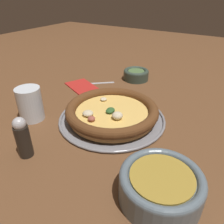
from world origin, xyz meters
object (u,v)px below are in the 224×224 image
object	(u,v)px
napkin	(82,86)
pepper_shaker	(23,137)
bowl_far	(136,74)
drinking_cup	(30,104)
fork	(89,84)
pizza	(112,111)
pizza_tray	(112,118)
bowl_near	(161,185)

from	to	relation	value
napkin	pepper_shaker	xyz separation A→B (m)	(0.14, -0.39, 0.05)
bowl_far	napkin	bearing A→B (deg)	-128.05
drinking_cup	fork	distance (m)	0.32
pizza	pepper_shaker	world-z (taller)	pepper_shaker
pizza_tray	bowl_far	bearing A→B (deg)	104.35
pizza_tray	drinking_cup	size ratio (longest dim) A/B	3.18
pizza	bowl_near	bearing A→B (deg)	-40.16
bowl_near	drinking_cup	distance (m)	0.45
bowl_far	pepper_shaker	bearing A→B (deg)	-90.56
pizza_tray	bowl_far	distance (m)	0.35
pizza_tray	drinking_cup	distance (m)	0.25
pizza	napkin	bearing A→B (deg)	148.11
pizza_tray	fork	size ratio (longest dim) A/B	2.06
pizza_tray	drinking_cup	bearing A→B (deg)	-149.40
bowl_far	fork	bearing A→B (deg)	-134.07
pepper_shaker	bowl_near	bearing A→B (deg)	9.48
bowl_near	bowl_far	xyz separation A→B (m)	(-0.32, 0.53, -0.01)
drinking_cup	napkin	xyz separation A→B (m)	(-0.02, 0.27, -0.05)
napkin	pepper_shaker	distance (m)	0.42
pizza	bowl_near	world-z (taller)	bowl_near
pizza_tray	napkin	distance (m)	0.28
pizza	fork	bearing A→B (deg)	141.31
fork	pepper_shaker	xyz separation A→B (m)	(0.14, -0.43, 0.05)
bowl_far	napkin	world-z (taller)	bowl_far
pizza	drinking_cup	world-z (taller)	drinking_cup
bowl_far	pepper_shaker	distance (m)	0.59
drinking_cup	bowl_far	bearing A→B (deg)	74.64
pizza_tray	pizza	size ratio (longest dim) A/B	1.16
bowl_near	napkin	bearing A→B (deg)	143.79
bowl_far	drinking_cup	size ratio (longest dim) A/B	1.06
pizza_tray	bowl_near	size ratio (longest dim) A/B	2.04
fork	pepper_shaker	size ratio (longest dim) A/B	1.48
drinking_cup	fork	bearing A→B (deg)	93.51
bowl_near	napkin	world-z (taller)	bowl_near
pizza	drinking_cup	size ratio (longest dim) A/B	2.74
napkin	fork	xyz separation A→B (m)	(0.00, 0.04, -0.00)
pizza	drinking_cup	xyz separation A→B (m)	(-0.21, -0.13, 0.02)
pepper_shaker	drinking_cup	bearing A→B (deg)	134.50
pizza_tray	bowl_far	size ratio (longest dim) A/B	3.00
pizza	pizza_tray	bearing A→B (deg)	78.85
bowl_near	bowl_far	world-z (taller)	bowl_near
pizza_tray	napkin	size ratio (longest dim) A/B	1.91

